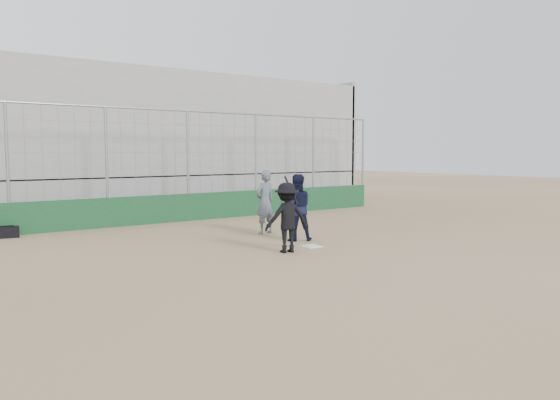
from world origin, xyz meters
TOP-DOWN VIEW (x-y plane):
  - ground at (0.00, 0.00)m, footprint 90.00×90.00m
  - home_plate at (0.00, 0.00)m, footprint 0.44×0.44m
  - backstop at (0.00, 7.00)m, footprint 18.10×0.25m
  - bleachers at (0.00, 11.95)m, footprint 20.25×6.70m
  - batter_at_plate at (-1.01, -0.23)m, footprint 1.26×0.91m
  - catcher_crouched at (0.27, 0.98)m, footprint 1.14×1.03m
  - umpire at (0.36, 2.65)m, footprint 0.78×0.56m
  - equipment_bag at (-6.23, 6.54)m, footprint 0.81×0.45m

SIDE VIEW (x-z plane):
  - ground at x=0.00m, z-range 0.00..0.00m
  - home_plate at x=0.00m, z-range 0.00..0.02m
  - equipment_bag at x=-6.23m, z-range -0.02..0.35m
  - catcher_crouched at x=0.27m, z-range 0.00..1.27m
  - batter_at_plate at x=-1.01m, z-range -0.07..1.83m
  - umpire at x=0.36m, z-range 0.00..1.77m
  - backstop at x=0.00m, z-range -1.06..2.98m
  - bleachers at x=0.00m, z-range -0.57..6.41m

